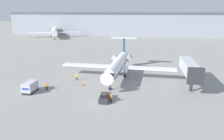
% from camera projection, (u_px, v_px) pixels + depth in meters
% --- Properties ---
extents(ground_plane, '(600.00, 600.00, 0.00)m').
position_uv_depth(ground_plane, '(103.00, 103.00, 42.51)').
color(ground_plane, gray).
extents(terminal_building, '(180.00, 16.80, 16.06)m').
position_uv_depth(terminal_building, '(135.00, 24.00, 154.78)').
color(terminal_building, '#8C939E').
rests_on(terminal_building, ground).
extents(airplane_main, '(30.40, 25.38, 9.31)m').
position_uv_depth(airplane_main, '(118.00, 65.00, 57.73)').
color(airplane_main, white).
rests_on(airplane_main, ground).
extents(pushback_tug, '(1.83, 4.11, 1.81)m').
position_uv_depth(pushback_tug, '(105.00, 98.00, 43.24)').
color(pushback_tug, '#2D2D33').
rests_on(pushback_tug, ground).
extents(luggage_cart, '(2.05, 3.80, 2.35)m').
position_uv_depth(luggage_cart, '(30.00, 87.00, 47.60)').
color(luggage_cart, '#232326').
rests_on(luggage_cart, ground).
extents(worker_near_tug, '(0.40, 0.26, 1.83)m').
position_uv_depth(worker_near_tug, '(111.00, 98.00, 42.32)').
color(worker_near_tug, '#232838').
rests_on(worker_near_tug, ground).
extents(worker_by_wing, '(0.40, 0.26, 1.85)m').
position_uv_depth(worker_by_wing, '(77.00, 77.00, 55.87)').
color(worker_by_wing, '#232838').
rests_on(worker_by_wing, ground).
extents(worker_on_apron, '(0.40, 0.24, 1.69)m').
position_uv_depth(worker_on_apron, '(47.00, 86.00, 49.11)').
color(worker_on_apron, '#232838').
rests_on(worker_on_apron, ground).
extents(traffic_cone_left, '(0.60, 0.60, 0.64)m').
position_uv_depth(traffic_cone_left, '(83.00, 84.00, 52.09)').
color(traffic_cone_left, black).
rests_on(traffic_cone_left, ground).
extents(airplane_parked_far_left, '(33.45, 33.41, 10.91)m').
position_uv_depth(airplane_parked_far_left, '(54.00, 31.00, 145.01)').
color(airplane_parked_far_left, white).
rests_on(airplane_parked_far_left, ground).
extents(jet_bridge, '(3.20, 14.42, 6.19)m').
position_uv_depth(jet_bridge, '(190.00, 68.00, 50.17)').
color(jet_bridge, '#2D2D33').
rests_on(jet_bridge, ground).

